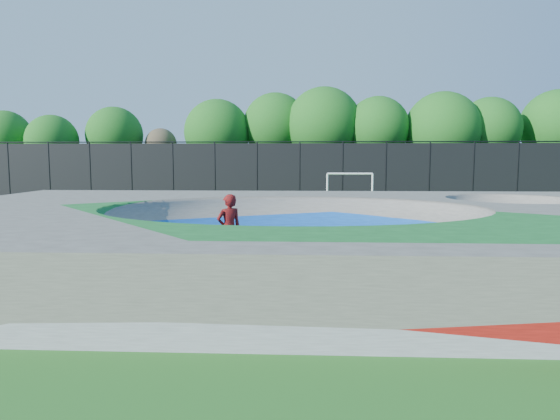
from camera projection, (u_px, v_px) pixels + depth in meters
The scene contains 7 objects.
ground at pixel (293, 259), 14.32m from camera, with size 120.00×120.00×0.00m, color #1E5D1A.
skate_deck at pixel (293, 233), 14.24m from camera, with size 22.00×14.00×1.50m, color gray.
skater at pixel (229, 229), 13.52m from camera, with size 0.70×0.46×1.92m, color red.
skateboard at pixel (229, 263), 13.62m from camera, with size 0.78×0.22×0.05m, color black.
soccer_goal at pixel (350, 182), 31.52m from camera, with size 2.96×0.12×1.95m.
fence at pixel (300, 169), 34.96m from camera, with size 48.09×0.09×4.04m.
treeline at pixel (336, 130), 39.63m from camera, with size 52.24×7.22×8.46m.
Camera 1 is at (0.31, -14.10, 2.90)m, focal length 32.00 mm.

